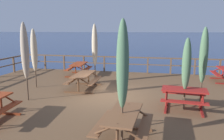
{
  "coord_description": "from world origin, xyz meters",
  "views": [
    {
      "loc": [
        2.07,
        -9.2,
        3.54
      ],
      "look_at": [
        0.0,
        0.84,
        1.63
      ],
      "focal_mm": 34.94,
      "sensor_mm": 36.0,
      "label": 1
    }
  ],
  "objects_px": {
    "patio_umbrella_tall_front": "(186,64)",
    "patio_umbrella_tall_back_left": "(204,56)",
    "patio_umbrella_tall_mid_left": "(34,50)",
    "patio_umbrella_short_back": "(123,65)",
    "patio_umbrella_tall_mid_right": "(95,45)",
    "picnic_table_mid_centre": "(79,67)",
    "picnic_table_front_right": "(124,120)",
    "picnic_table_front_left": "(184,95)",
    "patio_umbrella_short_front": "(25,51)",
    "picnic_table_back_right": "(84,78)"
  },
  "relations": [
    {
      "from": "picnic_table_front_right",
      "to": "patio_umbrella_tall_mid_right",
      "type": "height_order",
      "value": "patio_umbrella_tall_mid_right"
    },
    {
      "from": "picnic_table_mid_centre",
      "to": "patio_umbrella_tall_mid_right",
      "type": "relative_size",
      "value": 0.6
    },
    {
      "from": "picnic_table_back_right",
      "to": "picnic_table_front_left",
      "type": "xyz_separation_m",
      "value": [
        4.56,
        -1.96,
        -0.01
      ]
    },
    {
      "from": "picnic_table_mid_centre",
      "to": "patio_umbrella_tall_back_left",
      "type": "xyz_separation_m",
      "value": [
        6.66,
        -4.27,
        1.36
      ]
    },
    {
      "from": "picnic_table_mid_centre",
      "to": "patio_umbrella_tall_mid_left",
      "type": "xyz_separation_m",
      "value": [
        -1.09,
        -3.31,
        1.33
      ]
    },
    {
      "from": "patio_umbrella_short_front",
      "to": "patio_umbrella_tall_front",
      "type": "bearing_deg",
      "value": 2.15
    },
    {
      "from": "patio_umbrella_tall_mid_left",
      "to": "patio_umbrella_tall_back_left",
      "type": "distance_m",
      "value": 7.8
    },
    {
      "from": "patio_umbrella_short_back",
      "to": "patio_umbrella_tall_back_left",
      "type": "distance_m",
      "value": 4.36
    },
    {
      "from": "picnic_table_mid_centre",
      "to": "patio_umbrella_short_back",
      "type": "height_order",
      "value": "patio_umbrella_short_back"
    },
    {
      "from": "picnic_table_front_right",
      "to": "patio_umbrella_tall_mid_left",
      "type": "relative_size",
      "value": 0.62
    },
    {
      "from": "patio_umbrella_short_back",
      "to": "patio_umbrella_tall_front",
      "type": "height_order",
      "value": "patio_umbrella_short_back"
    },
    {
      "from": "picnic_table_mid_centre",
      "to": "picnic_table_front_left",
      "type": "bearing_deg",
      "value": -40.19
    },
    {
      "from": "picnic_table_front_right",
      "to": "patio_umbrella_tall_front",
      "type": "xyz_separation_m",
      "value": [
        1.85,
        2.75,
        1.12
      ]
    },
    {
      "from": "picnic_table_front_left",
      "to": "picnic_table_mid_centre",
      "type": "relative_size",
      "value": 0.88
    },
    {
      "from": "patio_umbrella_tall_mid_left",
      "to": "patio_umbrella_short_back",
      "type": "bearing_deg",
      "value": -40.93
    },
    {
      "from": "patio_umbrella_tall_mid_left",
      "to": "patio_umbrella_short_back",
      "type": "height_order",
      "value": "patio_umbrella_short_back"
    },
    {
      "from": "patio_umbrella_short_back",
      "to": "patio_umbrella_tall_mid_right",
      "type": "height_order",
      "value": "patio_umbrella_tall_mid_right"
    },
    {
      "from": "patio_umbrella_tall_front",
      "to": "patio_umbrella_tall_back_left",
      "type": "xyz_separation_m",
      "value": [
        0.7,
        0.74,
        0.25
      ]
    },
    {
      "from": "picnic_table_front_left",
      "to": "patio_umbrella_tall_front",
      "type": "height_order",
      "value": "patio_umbrella_tall_front"
    },
    {
      "from": "patio_umbrella_tall_front",
      "to": "patio_umbrella_short_front",
      "type": "distance_m",
      "value": 6.28
    },
    {
      "from": "picnic_table_front_left",
      "to": "patio_umbrella_tall_front",
      "type": "bearing_deg",
      "value": -13.31
    },
    {
      "from": "picnic_table_front_right",
      "to": "picnic_table_front_left",
      "type": "relative_size",
      "value": 1.08
    },
    {
      "from": "picnic_table_front_right",
      "to": "picnic_table_mid_centre",
      "type": "bearing_deg",
      "value": 117.84
    },
    {
      "from": "picnic_table_back_right",
      "to": "patio_umbrella_tall_back_left",
      "type": "relative_size",
      "value": 0.68
    },
    {
      "from": "picnic_table_front_right",
      "to": "picnic_table_front_left",
      "type": "bearing_deg",
      "value": 56.3
    },
    {
      "from": "picnic_table_front_left",
      "to": "patio_umbrella_tall_front",
      "type": "relative_size",
      "value": 0.65
    },
    {
      "from": "patio_umbrella_tall_front",
      "to": "patio_umbrella_tall_back_left",
      "type": "bearing_deg",
      "value": 46.5
    },
    {
      "from": "picnic_table_mid_centre",
      "to": "patio_umbrella_tall_mid_right",
      "type": "distance_m",
      "value": 2.68
    },
    {
      "from": "picnic_table_front_right",
      "to": "patio_umbrella_tall_front",
      "type": "bearing_deg",
      "value": 56.0
    },
    {
      "from": "patio_umbrella_tall_mid_left",
      "to": "patio_umbrella_tall_back_left",
      "type": "bearing_deg",
      "value": -7.08
    },
    {
      "from": "picnic_table_back_right",
      "to": "patio_umbrella_short_back",
      "type": "xyz_separation_m",
      "value": [
        2.68,
        -4.73,
        1.46
      ]
    },
    {
      "from": "patio_umbrella_tall_front",
      "to": "patio_umbrella_short_front",
      "type": "height_order",
      "value": "patio_umbrella_short_front"
    },
    {
      "from": "picnic_table_mid_centre",
      "to": "patio_umbrella_tall_mid_right",
      "type": "height_order",
      "value": "patio_umbrella_tall_mid_right"
    },
    {
      "from": "picnic_table_front_left",
      "to": "patio_umbrella_tall_front",
      "type": "distance_m",
      "value": 1.13
    },
    {
      "from": "patio_umbrella_short_front",
      "to": "patio_umbrella_tall_back_left",
      "type": "xyz_separation_m",
      "value": [
        6.97,
        0.98,
        -0.12
      ]
    },
    {
      "from": "picnic_table_back_right",
      "to": "patio_umbrella_short_back",
      "type": "bearing_deg",
      "value": -60.42
    },
    {
      "from": "patio_umbrella_tall_mid_left",
      "to": "patio_umbrella_tall_front",
      "type": "relative_size",
      "value": 1.13
    },
    {
      "from": "patio_umbrella_short_back",
      "to": "patio_umbrella_short_front",
      "type": "relative_size",
      "value": 0.99
    },
    {
      "from": "patio_umbrella_short_back",
      "to": "picnic_table_mid_centre",
      "type": "bearing_deg",
      "value": 117.58
    },
    {
      "from": "picnic_table_front_left",
      "to": "patio_umbrella_tall_mid_right",
      "type": "distance_m",
      "value": 5.76
    },
    {
      "from": "picnic_table_front_left",
      "to": "patio_umbrella_tall_mid_left",
      "type": "height_order",
      "value": "patio_umbrella_tall_mid_left"
    },
    {
      "from": "picnic_table_front_right",
      "to": "patio_umbrella_short_back",
      "type": "xyz_separation_m",
      "value": [
        -0.04,
        -0.01,
        1.47
      ]
    },
    {
      "from": "picnic_table_front_left",
      "to": "patio_umbrella_tall_front",
      "type": "xyz_separation_m",
      "value": [
        0.02,
        -0.0,
        1.13
      ]
    },
    {
      "from": "picnic_table_front_right",
      "to": "patio_umbrella_short_back",
      "type": "bearing_deg",
      "value": -164.37
    },
    {
      "from": "patio_umbrella_tall_back_left",
      "to": "picnic_table_front_right",
      "type": "bearing_deg",
      "value": -126.24
    },
    {
      "from": "patio_umbrella_tall_mid_left",
      "to": "patio_umbrella_short_front",
      "type": "height_order",
      "value": "patio_umbrella_short_front"
    },
    {
      "from": "patio_umbrella_tall_front",
      "to": "patio_umbrella_tall_back_left",
      "type": "relative_size",
      "value": 0.87
    },
    {
      "from": "patio_umbrella_tall_mid_left",
      "to": "patio_umbrella_short_front",
      "type": "relative_size",
      "value": 0.92
    },
    {
      "from": "patio_umbrella_tall_mid_left",
      "to": "patio_umbrella_tall_front",
      "type": "height_order",
      "value": "patio_umbrella_tall_mid_left"
    },
    {
      "from": "picnic_table_mid_centre",
      "to": "patio_umbrella_short_back",
      "type": "distance_m",
      "value": 8.89
    }
  ]
}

